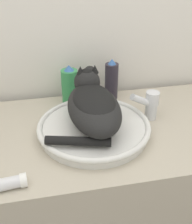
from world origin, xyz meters
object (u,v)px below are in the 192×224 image
Objects in this scene: deodorant_stick at (90,83)px; spray_bottle_trigger at (70,85)px; cat at (94,104)px; hairspray_can_black at (111,80)px; faucet at (150,104)px.

deodorant_stick is 0.94× the size of spray_bottle_trigger.
hairspray_can_black is at bearing -27.90° from cat.
spray_bottle_trigger is (-0.05, 0.24, -0.04)m from cat.
cat is 0.23m from faucet.
deodorant_stick is 0.87× the size of hairspray_can_black.
spray_bottle_trigger is at bearing 180.00° from deodorant_stick.
hairspray_can_black is at bearing 0.00° from spray_bottle_trigger.
hairspray_can_black is (-0.10, 0.20, 0.02)m from faucet.
spray_bottle_trigger is (-0.27, 0.20, 0.01)m from faucet.
faucet is 0.34m from spray_bottle_trigger.
cat is 2.06× the size of spray_bottle_trigger.
cat is at bearing -117.00° from hairspray_can_black.
faucet is at bearing -79.84° from cat.
hairspray_can_black is (0.09, 0.00, 0.01)m from deodorant_stick.
cat reaches higher than spray_bottle_trigger.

